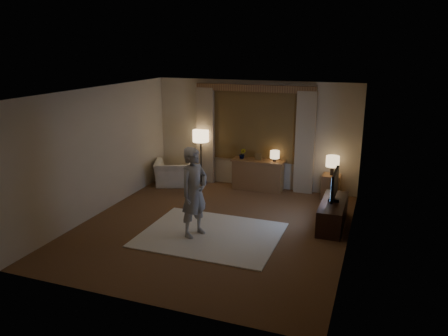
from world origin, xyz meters
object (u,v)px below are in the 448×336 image
at_px(side_table, 331,187).
at_px(tv_stand, 333,214).
at_px(person, 194,192).
at_px(sideboard, 258,176).
at_px(armchair, 175,173).

distance_m(side_table, tv_stand, 1.62).
bearing_deg(side_table, tv_stand, -81.84).
bearing_deg(person, side_table, -13.92).
relative_size(sideboard, tv_stand, 0.86).
xyz_separation_m(side_table, person, (-2.09, -2.94, 0.57)).
relative_size(side_table, person, 0.34).
height_order(armchair, person, person).
bearing_deg(side_table, person, -125.47).
distance_m(armchair, tv_stand, 4.23).
distance_m(armchair, side_table, 3.81).
bearing_deg(person, armchair, 54.67).
distance_m(sideboard, side_table, 1.75).
relative_size(sideboard, armchair, 1.26).
xyz_separation_m(armchair, side_table, (3.80, 0.32, -0.03)).
bearing_deg(sideboard, tv_stand, -39.89).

